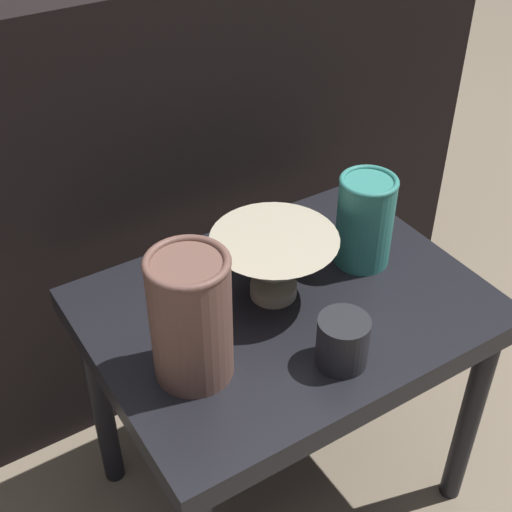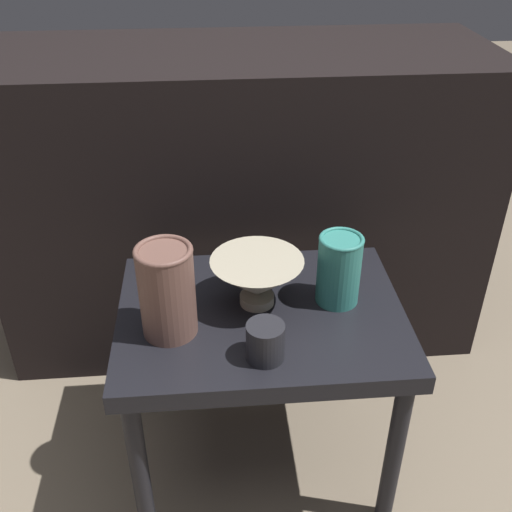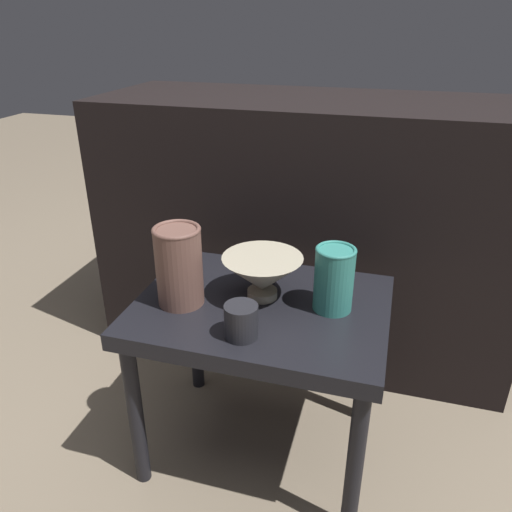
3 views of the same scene
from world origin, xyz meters
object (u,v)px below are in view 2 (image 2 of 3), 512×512
Objects in this scene: vase_textured_left at (167,290)px; cup at (265,342)px; vase_colorful_right at (339,269)px; bowl at (257,279)px.

vase_textured_left is 0.21m from cup.
cup is (-0.16, -0.16, -0.04)m from vase_colorful_right.
vase_textured_left is at bearing -168.33° from vase_colorful_right.
vase_textured_left is 2.55× the size of cup.
cup is (0.17, -0.09, -0.06)m from vase_textured_left.
vase_colorful_right is (0.16, -0.00, 0.02)m from bowl.
bowl is 0.17m from vase_colorful_right.
vase_textured_left is at bearing -157.11° from bowl.
vase_colorful_right is at bearing 44.49° from cup.
bowl is 2.55× the size of cup.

